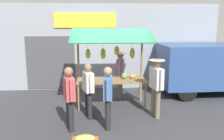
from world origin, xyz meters
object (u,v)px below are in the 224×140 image
shopper_in_striped_shirt (88,87)px  shopper_in_grey_tee (108,93)px  shopper_with_shopping_bag (156,83)px  parked_van (214,64)px  vendor_with_sunhat (120,71)px  market_stall (112,59)px  shopper_with_ponytail (69,94)px

shopper_in_striped_shirt → shopper_in_grey_tee: 0.89m
shopper_with_shopping_bag → parked_van: (-2.78, -2.12, 0.11)m
vendor_with_sunhat → market_stall: bearing=-12.1°
shopper_with_ponytail → shopper_in_striped_shirt: size_ratio=1.03×
shopper_with_ponytail → shopper_in_striped_shirt: 0.89m
shopper_in_striped_shirt → shopper_in_grey_tee: shopper_in_grey_tee is taller
vendor_with_sunhat → shopper_with_shopping_bag: bearing=38.7°
shopper_in_striped_shirt → shopper_in_grey_tee: bearing=-161.6°
shopper_with_shopping_bag → shopper_in_grey_tee: bearing=103.5°
market_stall → vendor_with_sunhat: bearing=-116.1°
vendor_with_sunhat → shopper_in_grey_tee: vendor_with_sunhat is taller
shopper_with_shopping_bag → shopper_with_ponytail: shopper_with_shopping_bag is taller
market_stall → shopper_in_striped_shirt: bearing=52.8°
shopper_in_grey_tee → shopper_with_shopping_bag: bearing=-60.1°
shopper_with_shopping_bag → parked_van: size_ratio=0.39×
market_stall → shopper_with_ponytail: size_ratio=1.54×
market_stall → shopper_in_striped_shirt: market_stall is taller
shopper_in_striped_shirt → shopper_with_ponytail: bearing=132.8°
shopper_with_ponytail → vendor_with_sunhat: bearing=-48.7°
vendor_with_sunhat → parked_van: (-3.60, -0.34, 0.13)m
parked_van → shopper_in_grey_tee: bearing=32.8°
shopper_with_ponytail → shopper_in_striped_shirt: shopper_with_ponytail is taller
parked_van → shopper_in_striped_shirt: bearing=22.8°
vendor_with_sunhat → shopper_with_ponytail: vendor_with_sunhat is taller
market_stall → shopper_in_striped_shirt: size_ratio=1.59×
shopper_with_shopping_bag → vendor_with_sunhat: bearing=13.5°
market_stall → vendor_with_sunhat: size_ratio=1.49×
shopper_with_ponytail → shopper_in_grey_tee: (-0.96, -0.02, -0.01)m
shopper_in_grey_tee → parked_van: 5.03m
shopper_in_striped_shirt → parked_van: parked_van is taller
vendor_with_sunhat → shopper_in_striped_shirt: 2.02m
market_stall → vendor_with_sunhat: 0.96m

